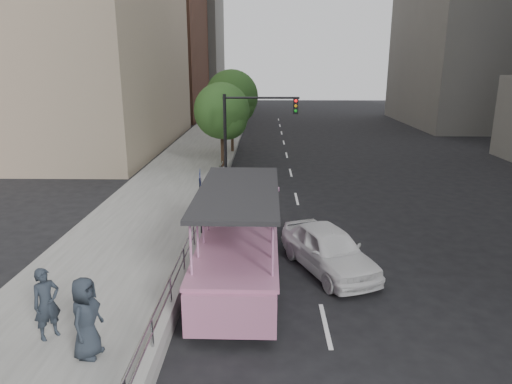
{
  "coord_description": "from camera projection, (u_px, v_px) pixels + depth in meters",
  "views": [
    {
      "loc": [
        -0.63,
        -12.81,
        6.71
      ],
      "look_at": [
        -0.97,
        3.05,
        2.29
      ],
      "focal_mm": 32.0,
      "sensor_mm": 36.0,
      "label": 1
    }
  ],
  "objects": [
    {
      "name": "car",
      "position": [
        328.0,
        249.0,
        15.28
      ],
      "size": [
        3.38,
        4.84,
        1.53
      ],
      "primitive_type": "imported",
      "rotation": [
        0.0,
        0.0,
        0.39
      ],
      "color": "white",
      "rests_on": "ground"
    },
    {
      "name": "midrise_brick",
      "position": [
        128.0,
        13.0,
        57.25
      ],
      "size": [
        18.0,
        16.0,
        26.0
      ],
      "primitive_type": "cube",
      "color": "brown",
      "rests_on": "ground"
    },
    {
      "name": "kerb_wall",
      "position": [
        194.0,
        249.0,
        15.99
      ],
      "size": [
        0.24,
        30.0,
        0.36
      ],
      "primitive_type": "cube",
      "color": "#A6A6A1",
      "rests_on": "sidewalk"
    },
    {
      "name": "pedestrian_far",
      "position": [
        86.0,
        318.0,
        10.2
      ],
      "size": [
        0.75,
        1.02,
        1.92
      ],
      "primitive_type": "imported",
      "rotation": [
        0.0,
        0.0,
        1.41
      ],
      "color": "#222932",
      "rests_on": "sidewalk"
    },
    {
      "name": "street_tree_far",
      "position": [
        233.0,
        99.0,
        34.16
      ],
      "size": [
        3.97,
        3.97,
        6.45
      ],
      "color": "#332117",
      "rests_on": "ground"
    },
    {
      "name": "midrise_stone_b",
      "position": [
        171.0,
        44.0,
        73.42
      ],
      "size": [
        16.0,
        14.0,
        20.0
      ],
      "primitive_type": "cube",
      "color": "slate",
      "rests_on": "ground"
    },
    {
      "name": "pedestrian_near",
      "position": [
        47.0,
        303.0,
        10.92
      ],
      "size": [
        0.75,
        0.78,
        1.8
      ],
      "primitive_type": "imported",
      "rotation": [
        0.0,
        0.0,
        0.88
      ],
      "color": "#222932",
      "rests_on": "sidewalk"
    },
    {
      "name": "street_tree_near",
      "position": [
        223.0,
        113.0,
        28.51
      ],
      "size": [
        3.52,
        3.52,
        5.72
      ],
      "color": "#332117",
      "rests_on": "ground"
    },
    {
      "name": "guardrail",
      "position": [
        193.0,
        232.0,
        15.81
      ],
      "size": [
        0.07,
        22.0,
        0.71
      ],
      "color": "#A1A1A5",
      "rests_on": "kerb_wall"
    },
    {
      "name": "ground",
      "position": [
        285.0,
        290.0,
        14.13
      ],
      "size": [
        160.0,
        160.0,
        0.0
      ],
      "primitive_type": "plane",
      "color": "black"
    },
    {
      "name": "sidewalk",
      "position": [
        168.0,
        195.0,
        23.84
      ],
      "size": [
        5.5,
        80.0,
        0.3
      ],
      "primitive_type": "cube",
      "color": "#9E9E99",
      "rests_on": "ground"
    },
    {
      "name": "traffic_signal",
      "position": [
        246.0,
        125.0,
        25.26
      ],
      "size": [
        4.2,
        0.32,
        5.2
      ],
      "color": "black",
      "rests_on": "ground"
    },
    {
      "name": "duck_boat",
      "position": [
        241.0,
        235.0,
        15.43
      ],
      "size": [
        2.44,
        9.43,
        3.13
      ],
      "color": "black",
      "rests_on": "ground"
    },
    {
      "name": "parking_sign",
      "position": [
        201.0,
        202.0,
        16.74
      ],
      "size": [
        0.11,
        0.68,
        3.04
      ],
      "color": "black",
      "rests_on": "ground"
    }
  ]
}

